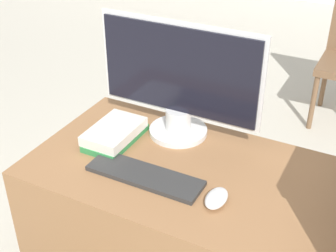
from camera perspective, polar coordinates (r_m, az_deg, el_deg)
name	(u,v)px	position (r m, az deg, el deg)	size (l,w,h in m)	color
desk	(188,252)	(1.85, 2.45, -15.06)	(1.11, 0.62, 0.78)	#8C603D
monitor	(179,81)	(1.67, 1.36, 5.56)	(0.62, 0.22, 0.44)	silver
keyboard	(145,176)	(1.55, -2.85, -6.05)	(0.40, 0.12, 0.02)	#2D2D2D
mouse	(216,198)	(1.45, 5.92, -8.75)	(0.06, 0.11, 0.03)	silver
book_stack	(115,134)	(1.73, -6.50, -0.95)	(0.15, 0.25, 0.06)	#2D7F42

